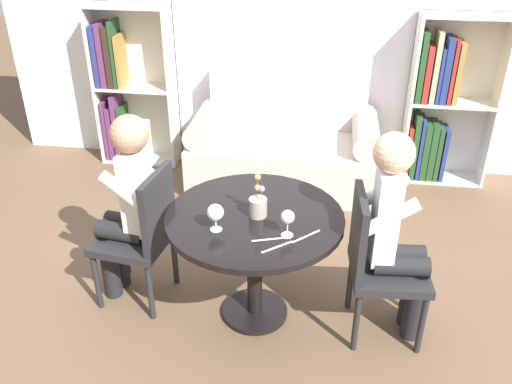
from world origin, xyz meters
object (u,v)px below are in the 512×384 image
(couch, at_px, (284,149))
(wine_glass_right, at_px, (288,218))
(person_right, at_px, (397,233))
(chair_left, at_px, (143,232))
(person_left, at_px, (127,204))
(wine_glass_left, at_px, (215,213))
(chair_right, at_px, (377,260))
(flower_vase, at_px, (258,205))
(bookshelf_left, at_px, (126,87))
(bookshelf_right, at_px, (440,106))

(couch, distance_m, wine_glass_right, 2.00)
(person_right, relative_size, wine_glass_right, 8.32)
(chair_left, height_order, person_left, person_left)
(couch, bearing_deg, wine_glass_left, -95.41)
(chair_right, bearing_deg, flower_vase, 83.00)
(bookshelf_left, bearing_deg, chair_left, -67.95)
(wine_glass_right, bearing_deg, couch, 95.82)
(bookshelf_right, xyz_separation_m, chair_right, (-0.60, -2.04, -0.18))
(wine_glass_left, xyz_separation_m, wine_glass_right, (0.38, -0.00, 0.00))
(person_right, distance_m, wine_glass_left, 0.98)
(chair_right, bearing_deg, couch, 16.38)
(bookshelf_right, relative_size, person_right, 1.15)
(person_left, bearing_deg, person_right, 94.52)
(bookshelf_left, xyz_separation_m, person_right, (2.25, -2.03, -0.03))
(wine_glass_right, relative_size, flower_vase, 0.58)
(couch, bearing_deg, person_right, -66.28)
(bookshelf_right, relative_size, chair_right, 1.60)
(couch, relative_size, bookshelf_left, 1.10)
(couch, distance_m, person_left, 1.87)
(chair_left, bearing_deg, chair_right, 94.42)
(chair_left, height_order, wine_glass_right, chair_left)
(chair_right, xyz_separation_m, person_right, (0.09, 0.01, 0.18))
(chair_left, distance_m, wine_glass_left, 0.64)
(person_left, bearing_deg, flower_vase, 92.07)
(wine_glass_left, xyz_separation_m, flower_vase, (0.20, 0.17, -0.03))
(bookshelf_left, distance_m, wine_glass_right, 2.76)
(bookshelf_left, height_order, flower_vase, bookshelf_left)
(couch, height_order, chair_left, couch)
(couch, bearing_deg, bookshelf_right, 11.43)
(chair_right, distance_m, wine_glass_left, 0.94)
(chair_right, relative_size, wine_glass_left, 5.87)
(chair_right, bearing_deg, bookshelf_left, 41.90)
(chair_right, xyz_separation_m, wine_glass_right, (-0.49, -0.15, 0.32))
(bookshelf_left, bearing_deg, wine_glass_right, -52.57)
(bookshelf_left, height_order, bookshelf_right, same)
(wine_glass_left, relative_size, flower_vase, 0.59)
(wine_glass_right, bearing_deg, flower_vase, 135.83)
(bookshelf_right, bearing_deg, bookshelf_left, 179.87)
(couch, bearing_deg, bookshelf_left, 169.75)
(bookshelf_right, height_order, person_left, bookshelf_right)
(bookshelf_left, xyz_separation_m, flower_vase, (1.50, -2.02, 0.07))
(chair_right, relative_size, wine_glass_right, 5.97)
(bookshelf_left, bearing_deg, person_left, -69.94)
(chair_right, bearing_deg, person_left, 80.91)
(chair_left, bearing_deg, flower_vase, 93.01)
(person_left, height_order, flower_vase, person_left)
(person_right, height_order, wine_glass_right, person_right)
(wine_glass_left, bearing_deg, chair_left, 155.13)
(person_right, relative_size, wine_glass_left, 8.19)
(bookshelf_right, bearing_deg, chair_right, -106.53)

